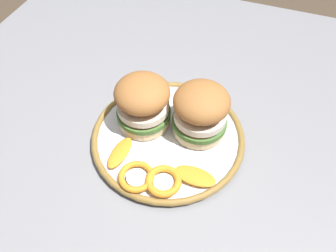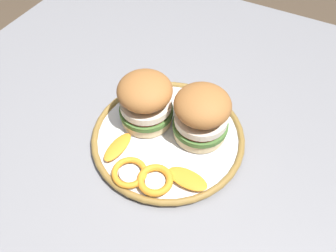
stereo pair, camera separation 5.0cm
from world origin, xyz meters
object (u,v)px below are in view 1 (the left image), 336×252
object	(u,v)px
dining_table	(130,193)
dinner_plate	(168,136)
sandwich_half_left	(141,102)
sandwich_half_right	(201,111)

from	to	relation	value
dining_table	dinner_plate	bearing A→B (deg)	-34.13
dinner_plate	dining_table	bearing A→B (deg)	145.87
dining_table	sandwich_half_left	size ratio (longest dim) A/B	10.80
dining_table	sandwich_half_right	xyz separation A→B (m)	(0.11, -0.10, 0.17)
dining_table	dinner_plate	distance (m)	0.15
dinner_plate	sandwich_half_left	xyz separation A→B (m)	(0.01, 0.06, 0.06)
dinner_plate	sandwich_half_left	bearing A→B (deg)	76.36
sandwich_half_right	dinner_plate	bearing A→B (deg)	120.77
dining_table	sandwich_half_left	world-z (taller)	sandwich_half_left
dining_table	sandwich_half_right	size ratio (longest dim) A/B	9.40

